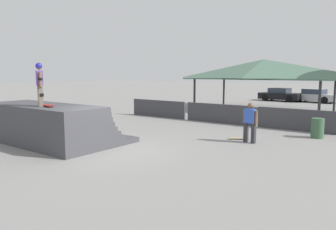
% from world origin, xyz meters
% --- Properties ---
extents(ground_plane, '(160.00, 160.00, 0.00)m').
position_xyz_m(ground_plane, '(0.00, 0.00, 0.00)').
color(ground_plane, gray).
extents(quarter_pipe_ramp, '(5.48, 3.54, 1.54)m').
position_xyz_m(quarter_pipe_ramp, '(-2.80, -0.41, 0.69)').
color(quarter_pipe_ramp, '#424247').
rests_on(quarter_pipe_ramp, ground).
extents(skater_on_deck, '(0.67, 0.44, 1.59)m').
position_xyz_m(skater_on_deck, '(-2.31, -1.04, 2.45)').
color(skater_on_deck, '#6B6051').
rests_on(skater_on_deck, quarter_pipe_ramp).
extents(skateboard_on_deck, '(0.86, 0.41, 0.09)m').
position_xyz_m(skateboard_on_deck, '(-1.92, -0.99, 1.60)').
color(skateboard_on_deck, red).
rests_on(skateboard_on_deck, quarter_pipe_ramp).
extents(bystander_walking, '(0.65, 0.28, 1.60)m').
position_xyz_m(bystander_walking, '(3.60, 4.34, 0.89)').
color(bystander_walking, '#2D2D33').
rests_on(bystander_walking, ground).
extents(skateboard_on_ground, '(0.79, 0.63, 0.09)m').
position_xyz_m(skateboard_on_ground, '(3.03, 4.68, 0.06)').
color(skateboard_on_ground, green).
rests_on(skateboard_on_ground, ground).
extents(barrier_fence, '(12.61, 0.12, 1.05)m').
position_xyz_m(barrier_fence, '(0.15, 8.28, 0.53)').
color(barrier_fence, '#3D3D42').
rests_on(barrier_fence, ground).
extents(pavilion_shelter, '(10.35, 5.71, 3.75)m').
position_xyz_m(pavilion_shelter, '(-0.10, 15.61, 3.02)').
color(pavilion_shelter, '#2D2D33').
rests_on(pavilion_shelter, ground).
extents(trash_bin, '(0.52, 0.52, 0.85)m').
position_xyz_m(trash_bin, '(5.55, 6.96, 0.42)').
color(trash_bin, '#385B3D').
rests_on(trash_bin, ground).
extents(parked_car_black, '(4.15, 2.10, 1.27)m').
position_xyz_m(parked_car_black, '(-1.70, 24.73, 0.60)').
color(parked_car_black, black).
rests_on(parked_car_black, ground).
extents(parked_car_silver, '(4.25, 2.46, 1.27)m').
position_xyz_m(parked_car_silver, '(1.39, 25.26, 0.60)').
color(parked_car_silver, '#A8AAAF').
rests_on(parked_car_silver, ground).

